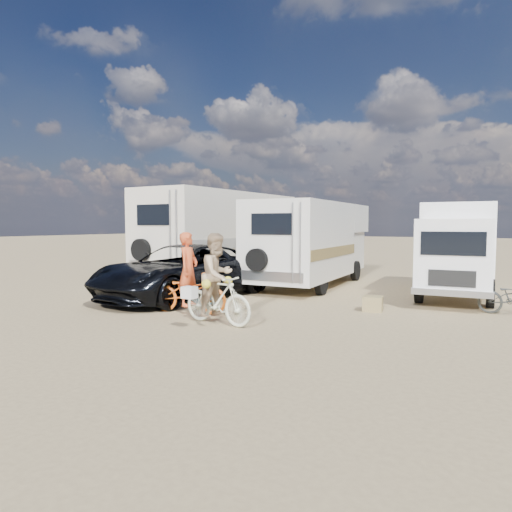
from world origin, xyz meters
The scene contains 11 objects.
ground centered at (0.00, 0.00, 0.00)m, with size 140.00×140.00×0.00m, color tan.
rv_main centered at (-0.47, 6.75, 1.46)m, with size 2.35×6.80×2.92m, color white, non-canonical shape.
rv_left centered at (-4.79, 7.40, 1.73)m, with size 2.67×8.03×3.46m, color beige, non-canonical shape.
box_truck centered at (4.34, 6.67, 1.40)m, with size 1.98×5.96×2.80m, color white, non-canonical shape.
dark_suv centered at (-2.62, 2.17, 0.79)m, with size 2.62×5.69×1.58m, color black.
bike_man centered at (-1.04, 0.47, 0.52)m, with size 0.69×1.99×1.05m, color orange.
bike_woman centered at (0.30, -0.23, 0.55)m, with size 0.52×1.84×1.11m, color beige.
rider_man centered at (-1.04, 0.47, 0.90)m, with size 0.66×0.43×1.81m, color #DA5127.
rider_woman centered at (0.30, -0.23, 0.91)m, with size 0.88×0.69×1.81m, color tan.
cooler centered at (-1.60, 1.82, 0.24)m, with size 0.59×0.43×0.47m, color #23637F.
crate centered at (2.81, 2.98, 0.19)m, with size 0.47×0.47×0.37m, color olive.
Camera 1 is at (6.04, -8.48, 2.20)m, focal length 32.55 mm.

